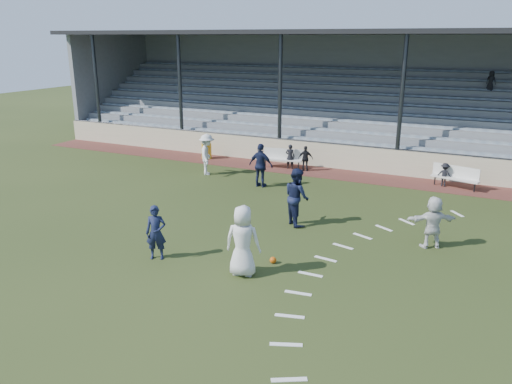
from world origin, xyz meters
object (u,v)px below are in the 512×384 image
at_px(trash_bin, 207,151).
at_px(bench_left, 283,156).
at_px(player_navy_lead, 156,233).
at_px(bench_right, 455,175).
at_px(player_white_lead, 243,241).
at_px(football, 273,260).

bearing_deg(trash_bin, bench_left, -0.70).
bearing_deg(bench_left, player_navy_lead, -95.57).
relative_size(bench_right, trash_bin, 2.43).
distance_m(bench_left, player_navy_lead, 11.48).
height_order(trash_bin, player_white_lead, player_white_lead).
xyz_separation_m(trash_bin, player_white_lead, (7.92, -11.35, 0.56)).
xyz_separation_m(bench_left, player_white_lead, (3.48, -11.29, 0.41)).
bearing_deg(football, bench_right, 68.31).
height_order(bench_right, football, bench_right).
relative_size(bench_right, player_white_lead, 1.02).
xyz_separation_m(player_white_lead, player_navy_lead, (-2.76, -0.16, -0.18)).
height_order(trash_bin, football, trash_bin).
height_order(bench_right, player_navy_lead, player_navy_lead).
relative_size(bench_left, bench_right, 1.00).
xyz_separation_m(bench_right, football, (-4.09, -10.28, -0.49)).
xyz_separation_m(bench_left, trash_bin, (-4.44, 0.05, -0.15)).
bearing_deg(player_navy_lead, bench_left, 69.06).
relative_size(bench_left, football, 10.46).
xyz_separation_m(trash_bin, player_navy_lead, (5.16, -11.51, 0.38)).
bearing_deg(player_navy_lead, trash_bin, 89.60).
xyz_separation_m(bench_right, player_navy_lead, (-7.32, -11.44, 0.23)).
relative_size(football, player_navy_lead, 0.12).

